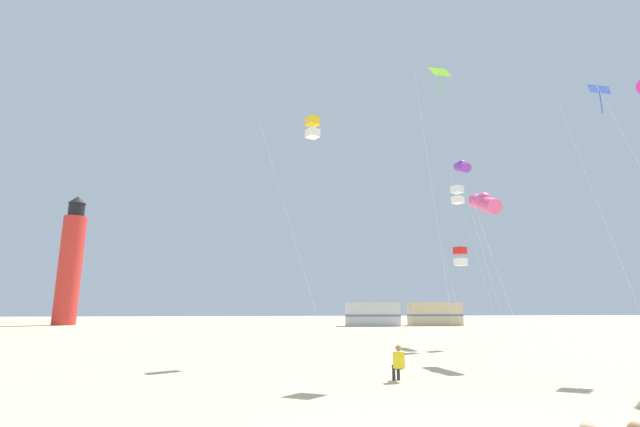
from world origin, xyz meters
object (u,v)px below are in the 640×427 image
(kite_tube_rainbow, at_px, (484,203))
(lighthouse_distant, at_px, (70,263))
(kite_tube_violet, at_px, (462,167))
(kite_diamond_lime, at_px, (439,85))
(kite_box_white, at_px, (457,195))
(kite_flyer_standing, at_px, (398,362))
(rv_van_silver, at_px, (372,314))
(kite_diamond_blue, at_px, (600,101))
(kite_box_gold, at_px, (313,128))
(kite_box_scarlet, at_px, (460,256))
(rv_van_tan, at_px, (435,314))

(kite_tube_rainbow, xyz_separation_m, lighthouse_distant, (-36.29, 40.92, 0.53))
(kite_tube_violet, bearing_deg, kite_diamond_lime, -117.86)
(kite_box_white, relative_size, kite_tube_violet, 0.76)
(kite_tube_violet, relative_size, kite_tube_rainbow, 1.65)
(kite_flyer_standing, distance_m, rv_van_silver, 39.63)
(kite_diamond_blue, bearing_deg, rv_van_silver, 94.43)
(kite_flyer_standing, bearing_deg, kite_diamond_lime, -139.54)
(kite_box_gold, height_order, rv_van_silver, kite_box_gold)
(kite_diamond_blue, bearing_deg, kite_tube_violet, 94.96)
(kite_diamond_lime, bearing_deg, kite_flyer_standing, -137.66)
(kite_tube_rainbow, relative_size, rv_van_silver, 1.22)
(lighthouse_distant, bearing_deg, kite_diamond_blue, -46.39)
(kite_box_white, height_order, kite_tube_violet, kite_tube_violet)
(kite_flyer_standing, xyz_separation_m, rv_van_silver, (7.97, 38.82, 0.78))
(kite_flyer_standing, xyz_separation_m, kite_box_white, (7.71, 11.88, 8.87))
(kite_box_scarlet, xyz_separation_m, lighthouse_distant, (-37.67, 34.66, 2.44))
(lighthouse_distant, height_order, rv_van_tan, lighthouse_distant)
(rv_van_tan, bearing_deg, kite_box_scarlet, -105.25)
(kite_box_scarlet, bearing_deg, rv_van_silver, 88.63)
(rv_van_silver, bearing_deg, kite_tube_violet, -83.19)
(kite_box_white, distance_m, lighthouse_distant, 51.02)
(rv_van_tan, bearing_deg, kite_diamond_blue, -96.27)
(lighthouse_distant, bearing_deg, kite_box_white, -41.71)
(kite_box_scarlet, bearing_deg, kite_diamond_lime, -116.51)
(kite_diamond_lime, relative_size, kite_tube_violet, 0.99)
(kite_flyer_standing, bearing_deg, kite_box_white, -124.85)
(kite_tube_rainbow, distance_m, rv_van_tan, 36.62)
(lighthouse_distant, bearing_deg, kite_flyer_standing, -56.47)
(lighthouse_distant, bearing_deg, rv_van_tan, -7.64)
(kite_diamond_lime, bearing_deg, rv_van_silver, 82.43)
(kite_box_white, distance_m, rv_van_silver, 28.12)
(rv_van_tan, bearing_deg, kite_box_gold, -117.72)
(rv_van_silver, bearing_deg, kite_box_scarlet, -88.71)
(kite_tube_rainbow, bearing_deg, lighthouse_distant, 131.57)
(rv_van_tan, bearing_deg, kite_flyer_standing, -110.22)
(kite_diamond_blue, distance_m, kite_box_gold, 13.83)
(kite_tube_rainbow, height_order, rv_van_tan, kite_tube_rainbow)
(kite_box_white, xyz_separation_m, rv_van_silver, (0.26, 26.93, -8.09))
(kite_box_gold, bearing_deg, lighthouse_distant, 126.27)
(kite_box_scarlet, height_order, kite_tube_rainbow, kite_tube_rainbow)
(kite_box_white, xyz_separation_m, kite_tube_violet, (1.98, 3.31, 3.06))
(kite_diamond_lime, bearing_deg, lighthouse_distant, 128.03)
(kite_diamond_lime, bearing_deg, kite_box_scarlet, 63.49)
(kite_tube_violet, relative_size, kite_box_gold, 1.06)
(kite_diamond_blue, relative_size, kite_tube_rainbow, 1.57)
(kite_diamond_blue, distance_m, rv_van_silver, 37.75)
(kite_diamond_blue, bearing_deg, kite_tube_rainbow, 154.88)
(rv_van_silver, relative_size, rv_van_tan, 1.00)
(kite_flyer_standing, relative_size, kite_box_white, 0.12)
(kite_diamond_blue, height_order, kite_tube_violet, kite_tube_violet)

